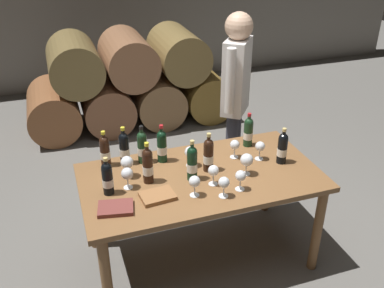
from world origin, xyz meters
The scene contains 26 objects.
ground_plane centered at (0.00, 0.00, 0.00)m, with size 14.00×14.00×0.00m, color #66635E.
barrel_stack centered at (0.00, 2.60, 0.53)m, with size 2.49×0.90×1.15m.
dining_table centered at (0.00, 0.00, 0.67)m, with size 1.70×0.90×0.76m.
wine_bottle_0 centered at (-0.08, -0.02, 0.89)m, with size 0.07×0.07×0.31m.
wine_bottle_1 centered at (-0.66, -0.01, 0.88)m, with size 0.07×0.07×0.27m.
wine_bottle_2 centered at (-0.21, 0.28, 0.89)m, with size 0.07×0.07×0.30m.
wine_bottle_3 centered at (-0.35, 0.31, 0.89)m, with size 0.07×0.07×0.30m.
wine_bottle_4 centered at (0.63, -0.02, 0.88)m, with size 0.07×0.07×0.28m.
wine_bottle_5 centered at (0.50, 0.30, 0.88)m, with size 0.07×0.07×0.28m.
wine_bottle_6 centered at (-0.62, 0.35, 0.88)m, with size 0.07×0.07×0.28m.
wine_bottle_7 centered at (0.07, 0.05, 0.89)m, with size 0.07×0.07×0.30m.
wine_bottle_8 centered at (-0.48, 0.34, 0.89)m, with size 0.07×0.07×0.30m.
wine_bottle_9 centered at (-0.37, 0.04, 0.89)m, with size 0.07×0.07×0.31m.
wine_glass_0 centered at (-0.12, -0.22, 0.87)m, with size 0.08×0.08×0.15m.
wine_glass_1 centered at (0.31, -0.09, 0.88)m, with size 0.09×0.09×0.16m.
wine_glass_2 centered at (0.05, -0.29, 0.87)m, with size 0.07×0.07×0.15m.
wine_glass_3 centered at (-0.50, 0.15, 0.87)m, with size 0.09×0.09×0.16m.
wine_glass_4 centered at (0.19, -0.25, 0.86)m, with size 0.07×0.07×0.15m.
wine_glass_5 centered at (0.32, 0.15, 0.86)m, with size 0.07×0.07×0.15m.
wine_glass_6 centered at (-0.03, 0.15, 0.87)m, with size 0.08×0.08×0.16m.
wine_glass_7 centered at (0.04, -0.14, 0.87)m, with size 0.08×0.08×0.15m.
wine_glass_8 centered at (0.49, 0.07, 0.86)m, with size 0.07×0.07×0.15m.
wine_glass_9 centered at (-0.52, 0.01, 0.87)m, with size 0.08×0.08×0.16m.
tasting_notebook centered at (-0.36, -0.17, 0.77)m, with size 0.22×0.16×0.03m, color #936038.
leather_ledger centered at (-0.65, -0.21, 0.77)m, with size 0.22×0.16×0.03m, color brown.
sommelier_presenting centered at (0.58, 0.75, 1.04)m, with size 0.34×0.41×1.72m.
Camera 1 is at (-0.90, -2.45, 2.44)m, focal length 40.63 mm.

